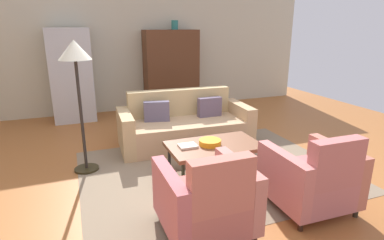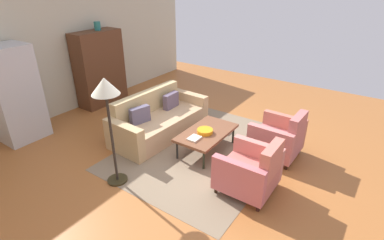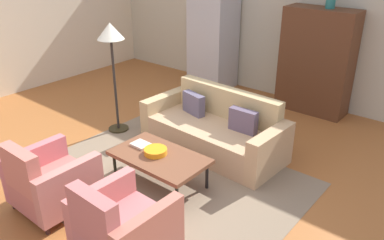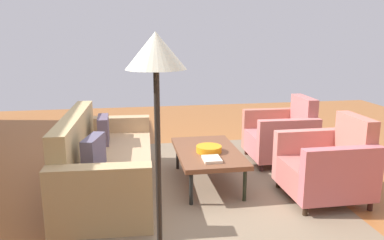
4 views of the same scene
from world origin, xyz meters
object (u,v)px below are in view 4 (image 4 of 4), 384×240
object	(u,v)px
couch	(102,165)
book_stack	(212,159)
floor_lamp	(156,75)
armchair_left	(329,167)
coffee_table	(208,153)
fruit_bowl	(209,149)
armchair_right	(283,137)

from	to	relation	value
couch	book_stack	bearing A→B (deg)	75.28
book_stack	floor_lamp	distance (m)	1.73
armchair_left	book_stack	size ratio (longest dim) A/B	3.82
coffee_table	fruit_bowl	size ratio (longest dim) A/B	4.18
armchair_right	fruit_bowl	distance (m)	1.34
coffee_table	book_stack	distance (m)	0.36
armchair_right	floor_lamp	bearing A→B (deg)	141.02
couch	floor_lamp	distance (m)	2.03
book_stack	armchair_right	bearing A→B (deg)	-51.46
couch	coffee_table	distance (m)	1.19
armchair_right	fruit_bowl	world-z (taller)	armchair_right
armchair_left	book_stack	distance (m)	1.22
couch	coffee_table	world-z (taller)	couch
fruit_bowl	book_stack	distance (m)	0.30
fruit_bowl	floor_lamp	distance (m)	1.95
book_stack	floor_lamp	bearing A→B (deg)	151.97
coffee_table	book_stack	xyz separation A→B (m)	(-0.36, 0.03, 0.05)
floor_lamp	book_stack	bearing A→B (deg)	-28.03
coffee_table	floor_lamp	xyz separation A→B (m)	(-1.58, 0.68, 1.08)
coffee_table	couch	bearing A→B (deg)	89.81
book_stack	armchair_left	bearing A→B (deg)	-101.53
armchair_right	fruit_bowl	bearing A→B (deg)	120.81
armchair_right	book_stack	distance (m)	1.53
fruit_bowl	book_stack	xyz separation A→B (m)	(-0.30, 0.03, -0.02)
fruit_bowl	floor_lamp	bearing A→B (deg)	155.78
armchair_left	book_stack	xyz separation A→B (m)	(0.24, 1.20, 0.07)
couch	floor_lamp	world-z (taller)	floor_lamp
coffee_table	floor_lamp	distance (m)	2.03
coffee_table	armchair_left	size ratio (longest dim) A/B	1.36
armchair_right	floor_lamp	size ratio (longest dim) A/B	0.51
book_stack	floor_lamp	size ratio (longest dim) A/B	0.13
coffee_table	floor_lamp	bearing A→B (deg)	156.60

